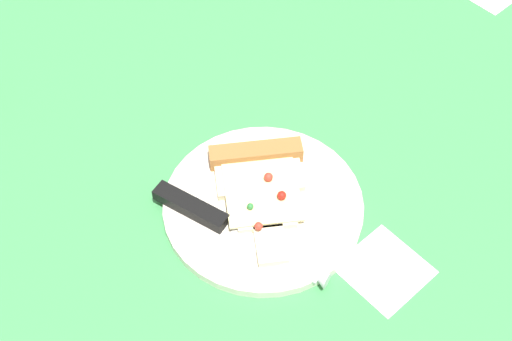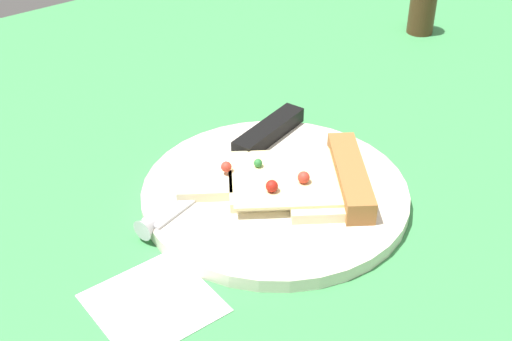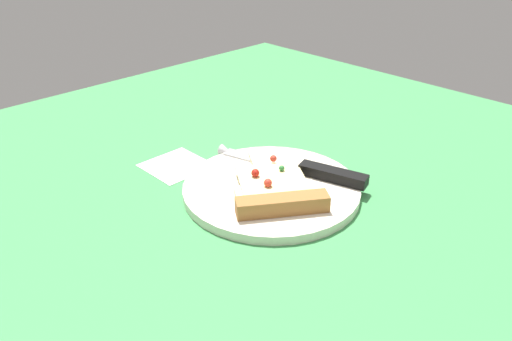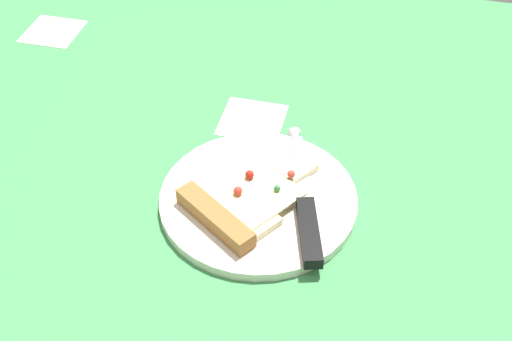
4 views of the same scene
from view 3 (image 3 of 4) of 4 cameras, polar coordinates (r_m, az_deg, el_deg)
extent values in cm
cube|color=#3D8C4C|center=(60.92, 1.67, -10.41)|extent=(138.76, 138.76, 3.00)
cube|color=white|center=(79.41, -9.06, 0.48)|extent=(9.00, 9.00, 0.20)
cylinder|color=silver|center=(70.96, 1.74, -2.09)|extent=(24.98, 24.98, 1.28)
cube|color=beige|center=(67.03, 2.45, -2.97)|extent=(12.46, 11.17, 1.00)
cube|color=beige|center=(71.67, 1.52, -0.70)|extent=(9.11, 8.69, 1.00)
cube|color=beige|center=(75.98, 0.77, 1.11)|extent=(5.91, 6.32, 1.00)
cube|color=#F2E099|center=(69.22, 1.93, -1.23)|extent=(13.24, 13.45, 0.30)
cube|color=#9E6633|center=(64.23, 3.02, -3.88)|extent=(11.37, 8.93, 2.20)
sphere|color=red|center=(67.41, 1.37, -1.40)|extent=(1.12, 1.12, 1.12)
sphere|color=red|center=(73.86, 1.98, 1.38)|extent=(1.01, 1.01, 1.01)
sphere|color=#2D7A38|center=(71.43, 2.95, 0.27)|extent=(0.82, 0.82, 0.82)
sphere|color=#B21E14|center=(69.78, -0.08, -0.27)|extent=(1.13, 1.13, 1.13)
cube|color=silver|center=(76.98, 0.39, 1.20)|extent=(5.31, 12.08, 0.30)
cone|color=silver|center=(79.72, -3.40, 2.16)|extent=(2.48, 2.48, 2.00)
cube|color=black|center=(72.37, 8.75, -0.48)|extent=(4.94, 10.21, 1.60)
camera|label=1|loc=(1.18, 0.64, 46.91)|focal=50.05mm
camera|label=2|loc=(0.76, -45.86, 22.76)|focal=48.59mm
camera|label=4|loc=(0.65, 75.24, 33.42)|focal=47.29mm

